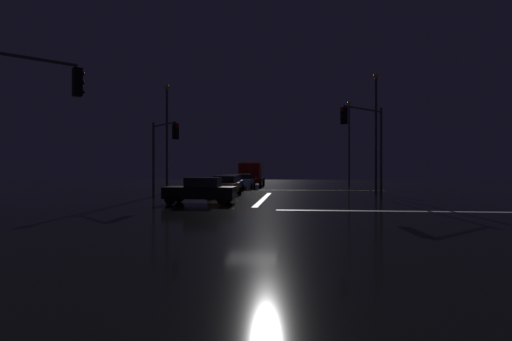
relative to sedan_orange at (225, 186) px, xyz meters
name	(u,v)px	position (x,y,z in m)	size (l,w,h in m)	color
ground	(252,211)	(3.13, -10.00, -0.85)	(120.00, 120.00, 0.10)	black
stop_line_north	(264,199)	(3.13, -2.25, -0.80)	(0.35, 13.24, 0.01)	white
centre_line_ns	(273,190)	(3.13, 9.35, -0.80)	(22.00, 0.15, 0.01)	yellow
crosswalk_bar_east	(411,211)	(10.98, -10.00, -0.80)	(13.24, 0.40, 0.01)	white
sedan_orange	(225,186)	(0.00, 0.00, 0.00)	(2.02, 4.33, 1.57)	#C66014
sedan_blue	(231,183)	(-0.53, 5.74, 0.00)	(2.02, 4.33, 1.57)	navy
sedan_silver	(244,181)	(-0.03, 11.97, 0.00)	(2.02, 4.33, 1.57)	#B7B7BC
box_truck	(253,172)	(0.10, 19.06, 0.91)	(2.68, 8.28, 3.08)	red
sedan_black_crossing	(201,190)	(-0.33, -6.69, 0.00)	(4.33, 2.02, 1.57)	black
traffic_signal_ne	(366,135)	(10.05, -3.07, 3.58)	(3.21, 3.21, 6.36)	#4C4C51
traffic_signal_sw	(22,106)	(-4.08, -17.21, 3.45)	(2.53, 2.53, 6.25)	#4C4C51
traffic_signal_nw	(163,145)	(-3.94, -2.93, 2.99)	(2.71, 2.71, 5.52)	#4C4C51
streetlamp_right_far	(349,138)	(11.98, 19.35, 5.11)	(0.44, 0.44, 10.40)	#424247
streetlamp_right_near	(376,125)	(11.98, 3.35, 4.89)	(0.44, 0.44, 9.97)	#424247
streetlamp_left_near	(167,131)	(-5.73, 3.35, 4.59)	(0.44, 0.44, 9.40)	#424247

